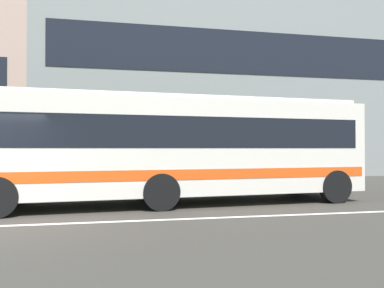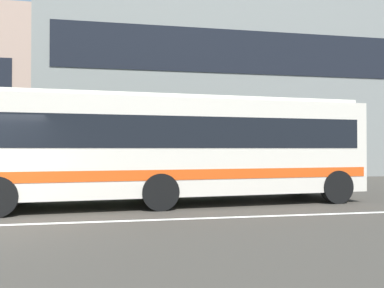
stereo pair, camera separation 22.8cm
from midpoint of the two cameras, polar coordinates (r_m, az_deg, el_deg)
The scene contains 3 objects.
hedge_row_far at distance 15.00m, azimuth -18.40°, elevation -5.66°, with size 12.70×1.10×0.72m, color #284F19.
apartment_block_right at distance 25.74m, azimuth 3.51°, elevation 9.22°, with size 22.29×9.87×12.20m.
transit_bus at distance 11.12m, azimuth -2.88°, elevation -0.25°, with size 11.54×3.29×3.18m.
Camera 1 is at (3.05, -8.52, 1.67)m, focal length 34.28 mm.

